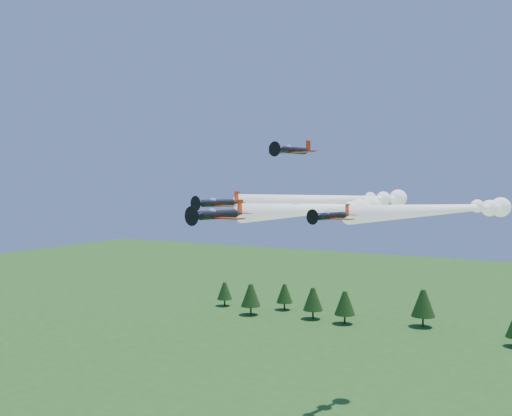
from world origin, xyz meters
The scene contains 5 objects.
plane_lead centered at (3.74, 14.02, 41.96)m, with size 13.53×44.53×3.70m.
plane_left centered at (-1.27, 33.33, 42.93)m, with size 19.68×56.30×3.70m.
plane_right centered at (20.15, 27.38, 41.75)m, with size 20.24×53.99×3.70m.
plane_slot centered at (0.34, 8.50, 50.94)m, with size 8.09×8.91×2.83m.
treeline centered at (-4.30, 109.84, 6.80)m, with size 152.54×20.00×11.99m.
Camera 1 is at (38.19, -69.66, 45.57)m, focal length 40.00 mm.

